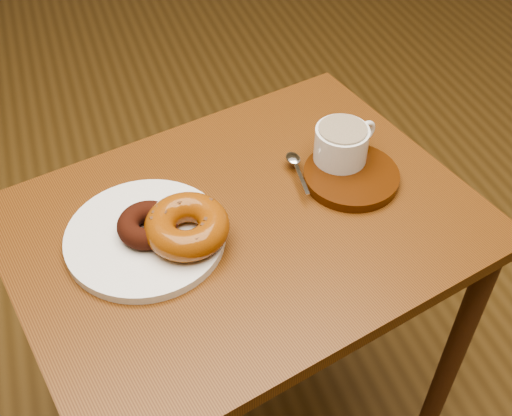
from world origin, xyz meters
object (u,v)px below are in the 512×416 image
object	(u,v)px
cafe_table	(245,264)
donut_plate	(145,237)
saucer	(351,176)
coffee_cup	(342,143)

from	to	relation	value
cafe_table	donut_plate	distance (m)	0.20
saucer	coffee_cup	xyz separation A→B (m)	(-0.00, 0.04, 0.04)
saucer	coffee_cup	bearing A→B (deg)	93.05
donut_plate	saucer	xyz separation A→B (m)	(0.36, 0.02, 0.00)
cafe_table	coffee_cup	distance (m)	0.26
cafe_table	donut_plate	size ratio (longest dim) A/B	3.36
cafe_table	saucer	bearing A→B (deg)	-3.99
donut_plate	cafe_table	bearing A→B (deg)	-2.98
saucer	donut_plate	bearing A→B (deg)	-176.50
donut_plate	coffee_cup	bearing A→B (deg)	10.03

